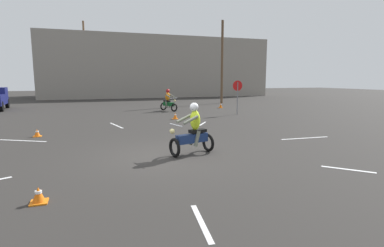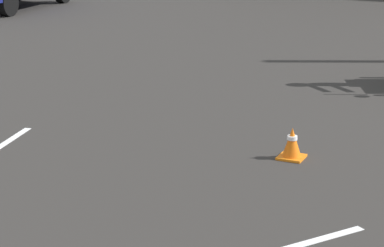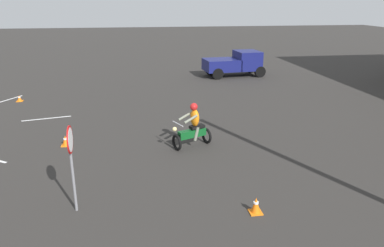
# 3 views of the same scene
# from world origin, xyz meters

# --- Properties ---
(traffic_cone_near_right) EXTENTS (0.32, 0.32, 0.40)m
(traffic_cone_near_right) POSITION_xyz_m (2.74, 8.33, 0.19)
(traffic_cone_near_right) COLOR orange
(traffic_cone_near_right) RESTS_ON ground
(lane_stripe_ne) EXTENTS (0.87, 1.21, 0.01)m
(lane_stripe_ne) POSITION_xyz_m (3.63, 6.03, 0.00)
(lane_stripe_ne) COLOR silver
(lane_stripe_ne) RESTS_ON ground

